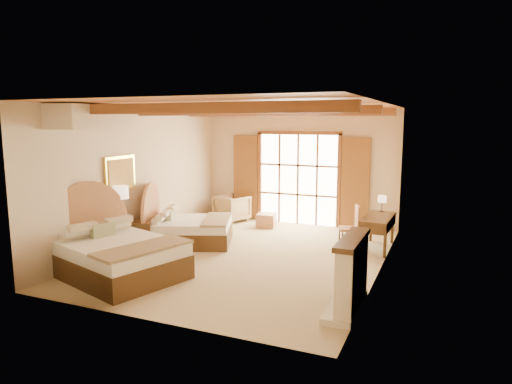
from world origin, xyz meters
The scene contains 19 objects.
floor centered at (0.00, 0.00, 0.00)m, with size 7.00×7.00×0.00m, color tan.
wall_back centered at (0.00, 3.50, 1.60)m, with size 5.50×5.50×0.00m, color beige.
wall_left centered at (-2.75, 0.00, 1.60)m, with size 7.00×7.00×0.00m, color beige.
wall_right centered at (2.75, 0.00, 1.60)m, with size 7.00×7.00×0.00m, color beige.
ceiling centered at (0.00, 0.00, 3.20)m, with size 7.00×7.00×0.00m, color #B76C3A.
ceiling_beams centered at (0.00, 0.00, 3.08)m, with size 5.39×4.60×0.18m, color brown, non-canonical shape.
french_doors centered at (0.00, 3.44, 1.25)m, with size 3.95×0.08×2.60m.
fireplace centered at (2.60, -2.00, 0.51)m, with size 0.46×1.40×1.16m.
painting centered at (-2.70, -0.75, 1.75)m, with size 0.06×0.95×0.75m.
canopy_valance centered at (-2.40, -2.00, 2.95)m, with size 0.70×1.40×0.45m, color #C6B29C.
bed_near centered at (-1.82, -2.15, 0.45)m, with size 2.74×2.30×1.48m.
bed_far centered at (-1.83, 0.38, 0.38)m, with size 2.41×2.04×1.27m.
nightstand centered at (-2.45, -0.44, 0.32)m, with size 0.54×0.54×0.64m, color #4D351A.
floor_lamp centered at (-2.50, -1.01, 1.29)m, with size 0.32×0.32×1.52m.
armchair centered at (-1.83, 2.97, 0.38)m, with size 0.81×0.84×0.76m, color tan.
ottoman centered at (-0.66, 2.70, 0.18)m, with size 0.50×0.50×0.36m, color #BB814D.
desk centered at (2.48, 1.65, 0.40)m, with size 0.65×1.41×0.75m.
desk_chair centered at (1.86, 1.55, 0.30)m, with size 0.57×0.55×0.98m.
desk_lamp centered at (2.47, 2.23, 1.04)m, with size 0.19×0.19×0.38m.
Camera 1 is at (3.87, -8.67, 2.88)m, focal length 32.00 mm.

